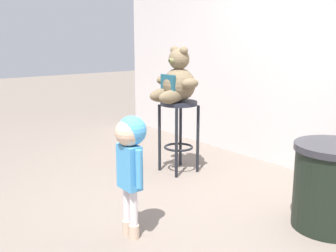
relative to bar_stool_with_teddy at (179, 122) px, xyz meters
The scene contains 6 objects.
ground_plane 1.25m from the bar_stool_with_teddy, 32.32° to the right, with size 24.00×24.00×0.00m, color #74675D.
building_wall 1.83m from the bar_stool_with_teddy, 50.61° to the left, with size 6.70×0.30×3.16m, color silver.
bar_stool_with_teddy is the anchor object (origin of this frame).
teddy_bear 0.43m from the bar_stool_with_teddy, 90.00° to the right, with size 0.53×0.48×0.56m.
child_walking 1.52m from the bar_stool_with_teddy, 51.80° to the right, with size 0.28×0.22×0.89m.
trash_bin 1.75m from the bar_stool_with_teddy, ahead, with size 0.59×0.59×0.65m.
Camera 1 is at (2.36, -2.08, 1.44)m, focal length 44.43 mm.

